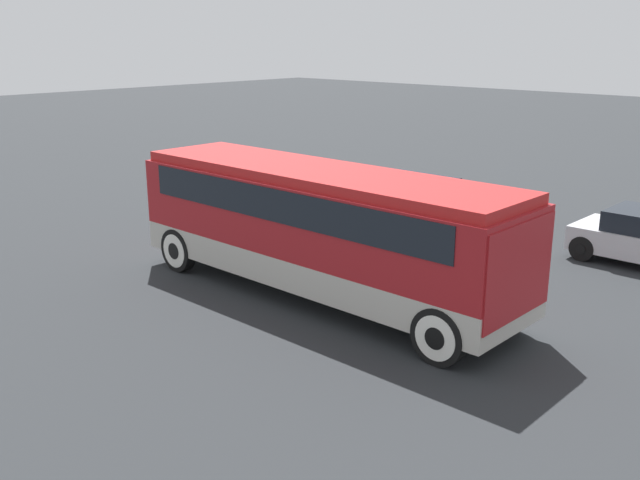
% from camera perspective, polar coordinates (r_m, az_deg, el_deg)
% --- Properties ---
extents(ground_plane, '(120.00, 120.00, 0.00)m').
position_cam_1_polar(ground_plane, '(16.29, 0.00, -4.44)').
color(ground_plane, '#26282B').
extents(tour_bus, '(9.69, 2.56, 2.92)m').
position_cam_1_polar(tour_bus, '(15.70, 0.25, 1.52)').
color(tour_bus, '#B7B2A8').
rests_on(tour_bus, ground_plane).
extents(parked_car_near, '(4.71, 1.82, 1.34)m').
position_cam_1_polar(parked_car_near, '(23.19, 7.92, 3.43)').
color(parked_car_near, navy).
rests_on(parked_car_near, ground_plane).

